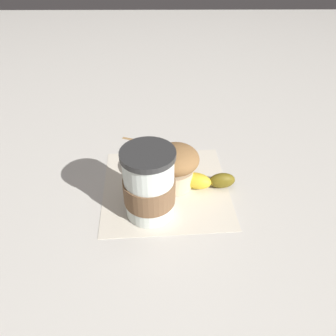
{
  "coord_description": "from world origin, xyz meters",
  "views": [
    {
      "loc": [
        -0.49,
        0.0,
        0.44
      ],
      "look_at": [
        0.0,
        0.0,
        0.05
      ],
      "focal_mm": 35.0,
      "sensor_mm": 36.0,
      "label": 1
    }
  ],
  "objects": [
    {
      "name": "coffee_cup",
      "position": [
        -0.07,
        0.03,
        0.06
      ],
      "size": [
        0.09,
        0.09,
        0.13
      ],
      "color": "silver",
      "rests_on": "paper_napkin"
    },
    {
      "name": "banana",
      "position": [
        0.01,
        -0.04,
        0.02
      ],
      "size": [
        0.1,
        0.19,
        0.03
      ],
      "color": "gold",
      "rests_on": "paper_napkin"
    },
    {
      "name": "wooden_stirrer",
      "position": [
        0.17,
        0.05,
        0.0
      ],
      "size": [
        0.04,
        0.11,
        0.0
      ],
      "primitive_type": "cube",
      "rotation": [
        0.0,
        0.0,
        1.25
      ],
      "color": "#9E7547",
      "rests_on": "ground_plane"
    },
    {
      "name": "ground_plane",
      "position": [
        0.0,
        0.0,
        0.0
      ],
      "size": [
        3.0,
        3.0,
        0.0
      ],
      "primitive_type": "plane",
      "color": "beige"
    },
    {
      "name": "muffin",
      "position": [
        0.01,
        -0.02,
        0.05
      ],
      "size": [
        0.09,
        0.09,
        0.09
      ],
      "color": "beige",
      "rests_on": "paper_napkin"
    },
    {
      "name": "paper_napkin",
      "position": [
        0.0,
        0.0,
        0.0
      ],
      "size": [
        0.26,
        0.26,
        0.0
      ],
      "primitive_type": "cube",
      "rotation": [
        0.0,
        0.0,
        0.06
      ],
      "color": "beige",
      "rests_on": "ground_plane"
    }
  ]
}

